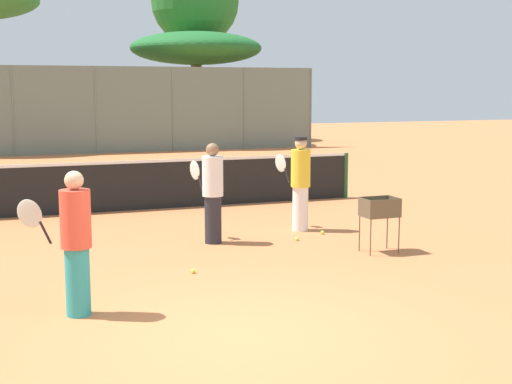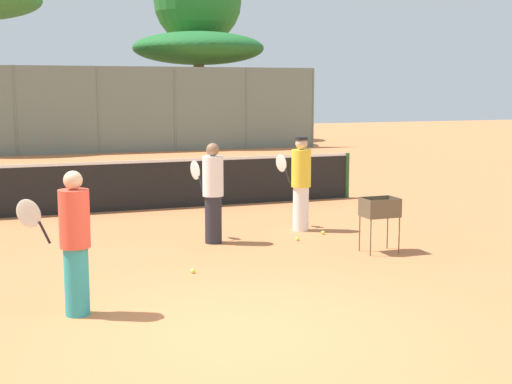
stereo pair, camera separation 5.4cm
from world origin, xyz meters
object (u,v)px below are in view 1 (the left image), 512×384
Objects in this scene: tennis_net at (113,185)px; player_yellow_shirt at (300,182)px; ball_cart at (380,212)px; player_white_outfit at (75,242)px; player_red_cap at (212,192)px; parked_car at (92,131)px.

tennis_net is 4.33m from player_yellow_shirt.
player_white_outfit is at bearing -162.13° from ball_cart.
tennis_net is 7.00m from player_white_outfit.
player_red_cap is (1.07, -3.67, 0.31)m from tennis_net.
player_white_outfit reaches higher than parked_car.
player_yellow_shirt reaches higher than player_red_cap.
player_yellow_shirt reaches higher than tennis_net.
player_red_cap reaches higher than tennis_net.
player_yellow_shirt is 0.41× the size of parked_car.
player_white_outfit is 1.91× the size of ball_cart.
parked_car is at bearing -17.87° from player_yellow_shirt.
parked_car reaches higher than ball_cart.
tennis_net is 2.64× the size of parked_car.
player_yellow_shirt is (2.88, -3.21, 0.34)m from tennis_net.
player_yellow_shirt is 20.58m from parked_car.
ball_cart is 0.21× the size of parked_car.
player_yellow_shirt reaches higher than parked_car.
player_white_outfit is at bearing -102.58° from tennis_net.
player_yellow_shirt is (4.40, 3.61, 0.03)m from player_white_outfit.
player_white_outfit is 0.98× the size of player_yellow_shirt.
parked_car is (1.87, 17.34, 0.10)m from tennis_net.
player_red_cap is at bearing -104.93° from player_white_outfit.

